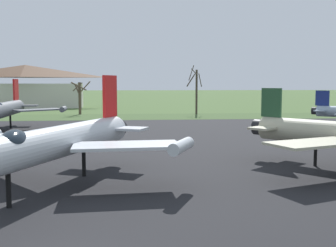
{
  "coord_description": "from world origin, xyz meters",
  "views": [
    {
      "loc": [
        2.12,
        -11.22,
        5.44
      ],
      "look_at": [
        5.24,
        22.88,
        2.06
      ],
      "focal_mm": 43.96,
      "sensor_mm": 36.0,
      "label": 1
    }
  ],
  "objects": [
    {
      "name": "bare_tree_right_of_center",
      "position": [
        13.37,
        59.06,
        4.38
      ],
      "size": [
        2.78,
        2.77,
        8.54
      ],
      "color": "#42382D",
      "rests_on": "ground"
    },
    {
      "name": "jet_fighter_rear_left",
      "position": [
        -1.93,
        9.53,
        2.44
      ],
      "size": [
        13.04,
        16.15,
        5.93
      ],
      "color": "silver",
      "rests_on": "ground"
    },
    {
      "name": "bare_tree_center",
      "position": [
        -6.54,
        60.43,
        3.31
      ],
      "size": [
        3.14,
        3.24,
        5.76
      ],
      "color": "brown",
      "rests_on": "ground"
    },
    {
      "name": "asphalt_apron",
      "position": [
        0.0,
        18.26,
        0.03
      ],
      "size": [
        96.07,
        60.88,
        0.05
      ],
      "primitive_type": "cube",
      "color": "black",
      "rests_on": "ground"
    },
    {
      "name": "grass_verge_strip",
      "position": [
        0.0,
        54.71,
        0.03
      ],
      "size": [
        156.07,
        12.0,
        0.06
      ],
      "primitive_type": "cube",
      "color": "#3B532A",
      "rests_on": "ground"
    },
    {
      "name": "visitor_building",
      "position": [
        -20.84,
        82.11,
        4.6
      ],
      "size": [
        26.22,
        10.98,
        9.41
      ],
      "color": "beige",
      "rests_on": "ground"
    },
    {
      "name": "jet_fighter_front_left",
      "position": [
        -12.12,
        35.97,
        2.48
      ],
      "size": [
        13.3,
        17.71,
        5.95
      ],
      "color": "#565B60",
      "rests_on": "ground"
    }
  ]
}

